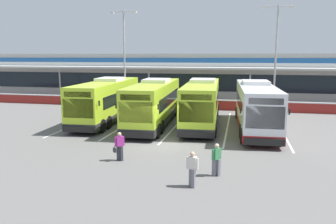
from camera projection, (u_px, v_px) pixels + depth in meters
The scene contains 17 objects.
ground_plane at pixel (160, 143), 21.89m from camera, with size 200.00×200.00×0.00m, color #605E5B.
terminal_building at pixel (205, 75), 47.26m from camera, with size 70.00×13.00×6.00m.
red_barrier_wall at pixel (192, 104), 35.74m from camera, with size 60.00×0.40×1.10m.
coach_bus_leftmost at pixel (107, 101), 29.26m from camera, with size 3.40×12.26×3.78m.
coach_bus_left_centre at pixel (154, 103), 27.62m from camera, with size 3.40×12.26×3.78m.
coach_bus_centre at pixel (202, 103), 27.69m from camera, with size 3.40×12.26×3.78m.
coach_bus_right_centre at pixel (256, 107), 25.78m from camera, with size 3.40×12.26×3.78m.
bay_stripe_far_west at pixel (85, 121), 29.45m from camera, with size 0.14×13.00×0.01m, color silver.
bay_stripe_west at pixel (130, 123), 28.55m from camera, with size 0.14×13.00×0.01m, color silver.
bay_stripe_mid_west at pixel (177, 125), 27.66m from camera, with size 0.14×13.00×0.01m, color silver.
bay_stripe_centre at pixel (227, 127), 26.76m from camera, with size 0.14×13.00×0.01m, color silver.
bay_stripe_mid_east at pixel (281, 130), 25.87m from camera, with size 0.14×13.00×0.01m, color silver.
pedestrian_with_handbag at pixel (119, 146), 18.12m from camera, with size 0.62×0.50×1.62m.
pedestrian_in_dark_coat at pixel (192, 168), 14.47m from camera, with size 0.54×0.35×1.62m.
pedestrian_near_bin at pixel (216, 159), 15.80m from camera, with size 0.44×0.45×1.62m.
lamp_post_west at pixel (124, 51), 39.12m from camera, with size 3.24×0.28×11.00m.
lamp_post_centre at pixel (276, 51), 35.01m from camera, with size 3.24×0.28×11.00m.
Camera 1 is at (5.12, -20.59, 5.78)m, focal length 35.08 mm.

